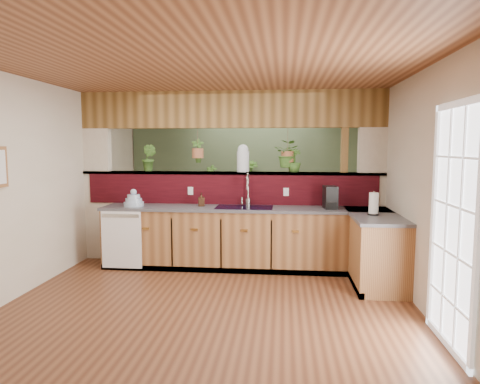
# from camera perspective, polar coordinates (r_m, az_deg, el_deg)

# --- Properties ---
(ground) EXTENTS (4.60, 7.00, 0.01)m
(ground) POSITION_cam_1_polar(r_m,az_deg,el_deg) (5.47, -3.07, -12.84)
(ground) COLOR #5A311B
(ground) RESTS_ON ground
(ceiling) EXTENTS (4.60, 7.00, 0.01)m
(ceiling) POSITION_cam_1_polar(r_m,az_deg,el_deg) (5.24, -3.23, 15.16)
(ceiling) COLOR brown
(ceiling) RESTS_ON ground
(wall_back) EXTENTS (4.60, 0.02, 2.60)m
(wall_back) POSITION_cam_1_polar(r_m,az_deg,el_deg) (8.66, 0.47, 2.95)
(wall_back) COLOR beige
(wall_back) RESTS_ON ground
(wall_front) EXTENTS (4.60, 0.02, 2.60)m
(wall_front) POSITION_cam_1_polar(r_m,az_deg,el_deg) (1.86, -20.41, -8.95)
(wall_front) COLOR beige
(wall_front) RESTS_ON ground
(wall_left) EXTENTS (0.02, 7.00, 2.60)m
(wall_left) POSITION_cam_1_polar(r_m,az_deg,el_deg) (6.00, -25.40, 0.98)
(wall_left) COLOR beige
(wall_left) RESTS_ON ground
(wall_right) EXTENTS (0.02, 7.00, 2.60)m
(wall_right) POSITION_cam_1_polar(r_m,az_deg,el_deg) (5.34, 22.01, 0.57)
(wall_right) COLOR beige
(wall_right) RESTS_ON ground
(pass_through_partition) EXTENTS (4.60, 0.21, 2.60)m
(pass_through_partition) POSITION_cam_1_polar(r_m,az_deg,el_deg) (6.53, -1.04, 0.97)
(pass_through_partition) COLOR beige
(pass_through_partition) RESTS_ON ground
(pass_through_ledge) EXTENTS (4.60, 0.21, 0.04)m
(pass_through_ledge) POSITION_cam_1_polar(r_m,az_deg,el_deg) (6.52, -1.30, 2.54)
(pass_through_ledge) COLOR brown
(pass_through_ledge) RESTS_ON ground
(header_beam) EXTENTS (4.60, 0.15, 0.55)m
(header_beam) POSITION_cam_1_polar(r_m,az_deg,el_deg) (6.53, -1.32, 10.93)
(header_beam) COLOR brown
(header_beam) RESTS_ON ground
(sage_backwall) EXTENTS (4.55, 0.02, 2.55)m
(sage_backwall) POSITION_cam_1_polar(r_m,az_deg,el_deg) (8.64, 0.46, 2.94)
(sage_backwall) COLOR #4E6343
(sage_backwall) RESTS_ON ground
(countertop) EXTENTS (4.14, 1.52, 0.90)m
(countertop) POSITION_cam_1_polar(r_m,az_deg,el_deg) (6.12, 6.00, -6.44)
(countertop) COLOR brown
(countertop) RESTS_ON ground
(dishwasher) EXTENTS (0.58, 0.03, 0.82)m
(dishwasher) POSITION_cam_1_polar(r_m,az_deg,el_deg) (6.35, -15.53, -6.11)
(dishwasher) COLOR white
(dishwasher) RESTS_ON ground
(navy_sink) EXTENTS (0.82, 0.50, 0.18)m
(navy_sink) POSITION_cam_1_polar(r_m,az_deg,el_deg) (6.18, 0.58, -2.77)
(navy_sink) COLOR black
(navy_sink) RESTS_ON countertop
(french_door) EXTENTS (0.06, 1.02, 2.16)m
(french_door) POSITION_cam_1_polar(r_m,az_deg,el_deg) (4.14, 26.47, -4.59)
(french_door) COLOR white
(french_door) RESTS_ON ground
(faucet) EXTENTS (0.22, 0.21, 0.49)m
(faucet) POSITION_cam_1_polar(r_m,az_deg,el_deg) (6.29, 1.03, 0.51)
(faucet) COLOR #B7B7B2
(faucet) RESTS_ON countertop
(dish_stack) EXTENTS (0.29, 0.29, 0.26)m
(dish_stack) POSITION_cam_1_polar(r_m,az_deg,el_deg) (6.46, -13.98, -1.15)
(dish_stack) COLOR #9AAEC8
(dish_stack) RESTS_ON countertop
(soap_dispenser) EXTENTS (0.11, 0.11, 0.20)m
(soap_dispenser) POSITION_cam_1_polar(r_m,az_deg,el_deg) (6.30, -5.18, -1.00)
(soap_dispenser) COLOR #3C2315
(soap_dispenser) RESTS_ON countertop
(coffee_maker) EXTENTS (0.17, 0.29, 0.32)m
(coffee_maker) POSITION_cam_1_polar(r_m,az_deg,el_deg) (6.15, 11.95, -0.82)
(coffee_maker) COLOR black
(coffee_maker) RESTS_ON countertop
(paper_towel) EXTENTS (0.14, 0.14, 0.31)m
(paper_towel) POSITION_cam_1_polar(r_m,az_deg,el_deg) (5.72, 17.39, -1.56)
(paper_towel) COLOR black
(paper_towel) RESTS_ON countertop
(glass_jar) EXTENTS (0.19, 0.19, 0.41)m
(glass_jar) POSITION_cam_1_polar(r_m,az_deg,el_deg) (6.49, 0.41, 4.54)
(glass_jar) COLOR silver
(glass_jar) RESTS_ON pass_through_ledge
(ledge_plant_left) EXTENTS (0.28, 0.25, 0.41)m
(ledge_plant_left) POSITION_cam_1_polar(r_m,az_deg,el_deg) (6.79, -12.02, 4.47)
(ledge_plant_left) COLOR #366021
(ledge_plant_left) RESTS_ON pass_through_ledge
(ledge_plant_right) EXTENTS (0.22, 0.22, 0.35)m
(ledge_plant_right) POSITION_cam_1_polar(r_m,az_deg,el_deg) (6.46, 7.23, 4.21)
(ledge_plant_right) COLOR #366021
(ledge_plant_right) RESTS_ON pass_through_ledge
(hanging_plant_a) EXTENTS (0.21, 0.17, 0.48)m
(hanging_plant_a) POSITION_cam_1_polar(r_m,az_deg,el_deg) (6.59, -5.66, 6.50)
(hanging_plant_a) COLOR brown
(hanging_plant_a) RESTS_ON header_beam
(hanging_plant_b) EXTENTS (0.46, 0.43, 0.53)m
(hanging_plant_b) POSITION_cam_1_polar(r_m,az_deg,el_deg) (6.46, 6.38, 6.62)
(hanging_plant_b) COLOR brown
(hanging_plant_b) RESTS_ON header_beam
(shelving_console) EXTENTS (1.49, 0.56, 0.97)m
(shelving_console) POSITION_cam_1_polar(r_m,az_deg,el_deg) (8.51, -0.97, -2.52)
(shelving_console) COLOR black
(shelving_console) RESTS_ON ground
(shelf_plant_a) EXTENTS (0.25, 0.20, 0.43)m
(shelf_plant_a) POSITION_cam_1_polar(r_m,az_deg,el_deg) (8.50, -3.83, 2.19)
(shelf_plant_a) COLOR #366021
(shelf_plant_a) RESTS_ON shelving_console
(shelf_plant_b) EXTENTS (0.34, 0.34, 0.52)m
(shelf_plant_b) POSITION_cam_1_polar(r_m,az_deg,el_deg) (8.40, 1.44, 2.47)
(shelf_plant_b) COLOR #366021
(shelf_plant_b) RESTS_ON shelving_console
(floor_plant) EXTENTS (0.78, 0.72, 0.74)m
(floor_plant) POSITION_cam_1_polar(r_m,az_deg,el_deg) (7.53, 2.84, -4.66)
(floor_plant) COLOR #366021
(floor_plant) RESTS_ON ground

